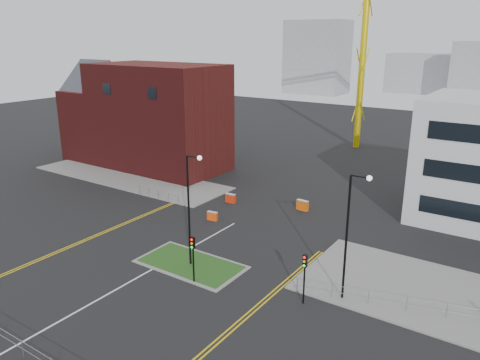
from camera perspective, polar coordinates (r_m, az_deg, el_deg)
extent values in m
plane|color=black|center=(34.71, -17.43, -14.03)|extent=(200.00, 200.00, 0.00)
cube|color=slate|center=(61.90, -13.39, 0.33)|extent=(28.00, 8.00, 0.12)
cube|color=slate|center=(36.28, 26.96, -13.67)|extent=(24.00, 10.00, 0.12)
cube|color=slate|center=(38.18, -6.03, -10.18)|extent=(8.60, 4.60, 0.08)
cube|color=#1F4A18|center=(38.17, -6.04, -10.15)|extent=(8.00, 4.00, 0.12)
cube|color=#4E1313|center=(64.41, -9.90, 7.55)|extent=(18.00, 10.00, 14.00)
cube|color=black|center=(63.37, -15.94, 10.65)|extent=(1.40, 0.10, 1.40)
cube|color=black|center=(57.53, -10.67, 10.40)|extent=(1.40, 0.10, 1.40)
cube|color=#4E1313|center=(73.48, -16.66, 6.67)|extent=(6.00, 10.00, 10.00)
cube|color=#2D3038|center=(72.79, -17.00, 10.54)|extent=(6.40, 8.49, 8.49)
cylinder|color=yellow|center=(77.27, 14.99, 17.54)|extent=(1.00, 1.00, 37.44)
cylinder|color=black|center=(36.35, -6.25, -3.92)|extent=(0.16, 0.16, 9.00)
cylinder|color=black|center=(34.61, -5.73, 2.83)|extent=(1.20, 0.10, 0.10)
sphere|color=silver|center=(34.24, -4.96, 2.70)|extent=(0.36, 0.36, 0.36)
cylinder|color=black|center=(32.26, 12.83, -7.10)|extent=(0.16, 0.16, 9.00)
cylinder|color=black|center=(30.53, 14.43, 0.40)|extent=(1.20, 0.10, 0.10)
sphere|color=silver|center=(30.34, 15.49, 0.21)|extent=(0.36, 0.36, 0.36)
cylinder|color=black|center=(35.01, -5.69, -10.16)|extent=(0.12, 0.12, 3.00)
cube|color=black|center=(34.26, -5.77, -7.63)|extent=(0.28, 0.22, 0.90)
sphere|color=red|center=(34.05, -5.93, -7.25)|extent=(0.18, 0.18, 0.18)
sphere|color=orange|center=(34.17, -5.91, -7.71)|extent=(0.18, 0.18, 0.18)
sphere|color=#0CCC33|center=(34.30, -5.89, -8.16)|extent=(0.18, 0.18, 0.18)
cylinder|color=black|center=(32.65, 7.81, -12.40)|extent=(0.12, 0.12, 3.00)
cube|color=black|center=(31.85, 7.94, -9.74)|extent=(0.28, 0.22, 0.90)
sphere|color=red|center=(31.61, 7.85, -9.35)|extent=(0.18, 0.18, 0.18)
sphere|color=orange|center=(31.74, 7.83, -9.83)|extent=(0.18, 0.18, 0.18)
sphere|color=#0CCC33|center=(31.88, 7.81, -10.31)|extent=(0.18, 0.18, 0.18)
cylinder|color=gray|center=(31.50, -26.42, -16.39)|extent=(24.00, 0.04, 0.04)
cylinder|color=gray|center=(31.77, -26.30, -17.14)|extent=(24.00, 0.04, 0.04)
cylinder|color=gray|center=(52.75, -9.96, -1.27)|extent=(6.00, 0.04, 0.04)
cylinder|color=gray|center=(52.91, -9.93, -1.79)|extent=(6.00, 0.04, 0.04)
cylinder|color=gray|center=(54.95, -12.20, -1.20)|extent=(0.05, 0.05, 1.10)
cylinder|color=gray|center=(50.96, -7.49, -2.41)|extent=(0.05, 0.05, 1.10)
cylinder|color=gray|center=(33.75, 24.00, -13.70)|extent=(19.01, 5.04, 0.04)
cylinder|color=gray|center=(33.99, 23.90, -14.43)|extent=(19.01, 5.04, 0.04)
cylinder|color=gray|center=(34.28, 6.98, -12.65)|extent=(0.05, 0.05, 1.10)
cube|color=silver|center=(35.77, -14.90, -12.80)|extent=(0.15, 30.00, 0.01)
cube|color=gold|center=(46.63, -14.91, -5.49)|extent=(0.12, 24.00, 0.01)
cube|color=gold|center=(46.41, -14.67, -5.58)|extent=(0.12, 24.00, 0.01)
cube|color=gold|center=(32.93, 2.06, -14.99)|extent=(0.12, 20.00, 0.01)
cube|color=gold|center=(32.80, 2.52, -15.14)|extent=(0.12, 20.00, 0.01)
cube|color=gray|center=(152.05, 9.37, 14.54)|extent=(18.00, 12.00, 22.00)
cube|color=gray|center=(161.36, 22.99, 11.80)|extent=(30.00, 12.00, 12.00)
cube|color=red|center=(51.16, -1.15, -2.25)|extent=(1.19, 0.41, 0.99)
cube|color=silver|center=(51.02, -1.15, -1.78)|extent=(1.19, 0.41, 0.12)
cube|color=#E6460C|center=(46.46, -3.39, -4.41)|extent=(1.09, 0.47, 0.88)
cube|color=silver|center=(46.32, -3.40, -3.96)|extent=(1.09, 0.47, 0.11)
cube|color=#D8550C|center=(49.40, 7.63, -3.08)|extent=(1.33, 0.55, 1.08)
cube|color=silver|center=(49.24, 7.65, -2.55)|extent=(1.33, 0.55, 0.13)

